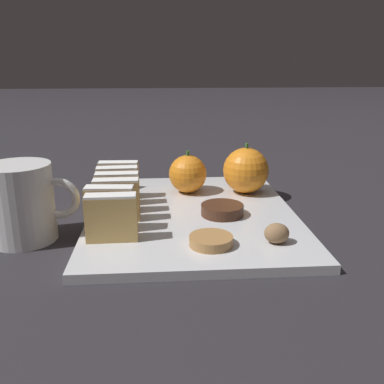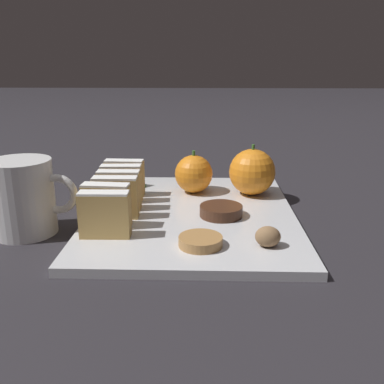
# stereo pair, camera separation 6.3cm
# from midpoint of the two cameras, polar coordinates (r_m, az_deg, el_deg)

# --- Properties ---
(ground_plane) EXTENTS (6.00, 6.00, 0.00)m
(ground_plane) POSITION_cam_midpoint_polar(r_m,az_deg,el_deg) (0.65, 2.81, -3.60)
(ground_plane) COLOR #28262B
(serving_platter) EXTENTS (0.30, 0.38, 0.01)m
(serving_platter) POSITION_cam_midpoint_polar(r_m,az_deg,el_deg) (0.64, 2.81, -3.10)
(serving_platter) COLOR silver
(serving_platter) RESTS_ON ground_plane
(stollen_slice_front) EXTENTS (0.06, 0.02, 0.06)m
(stollen_slice_front) POSITION_cam_midpoint_polar(r_m,az_deg,el_deg) (0.55, -8.36, -3.06)
(stollen_slice_front) COLOR tan
(stollen_slice_front) RESTS_ON serving_platter
(stollen_slice_second) EXTENTS (0.07, 0.03, 0.06)m
(stollen_slice_second) POSITION_cam_midpoint_polar(r_m,az_deg,el_deg) (0.58, -8.31, -1.84)
(stollen_slice_second) COLOR tan
(stollen_slice_second) RESTS_ON serving_platter
(stollen_slice_third) EXTENTS (0.06, 0.02, 0.06)m
(stollen_slice_third) POSITION_cam_midpoint_polar(r_m,az_deg,el_deg) (0.61, -7.28, -0.78)
(stollen_slice_third) COLOR tan
(stollen_slice_third) RESTS_ON serving_platter
(stollen_slice_fourth) EXTENTS (0.06, 0.02, 0.06)m
(stollen_slice_fourth) POSITION_cam_midpoint_polar(r_m,az_deg,el_deg) (0.64, -6.97, 0.19)
(stollen_slice_fourth) COLOR tan
(stollen_slice_fourth) RESTS_ON serving_platter
(stollen_slice_fifth) EXTENTS (0.06, 0.02, 0.06)m
(stollen_slice_fifth) POSITION_cam_midpoint_polar(r_m,az_deg,el_deg) (0.68, -6.77, 1.07)
(stollen_slice_fifth) COLOR tan
(stollen_slice_fifth) RESTS_ON serving_platter
(stollen_slice_sixth) EXTENTS (0.06, 0.02, 0.06)m
(stollen_slice_sixth) POSITION_cam_midpoint_polar(r_m,az_deg,el_deg) (0.71, -6.48, 1.86)
(stollen_slice_sixth) COLOR tan
(stollen_slice_sixth) RESTS_ON serving_platter
(orange_near) EXTENTS (0.06, 0.06, 0.07)m
(orange_near) POSITION_cam_midpoint_polar(r_m,az_deg,el_deg) (0.72, 2.98, 2.39)
(orange_near) COLOR orange
(orange_near) RESTS_ON serving_platter
(orange_far) EXTENTS (0.08, 0.08, 0.08)m
(orange_far) POSITION_cam_midpoint_polar(r_m,az_deg,el_deg) (0.72, 10.52, 2.61)
(orange_far) COLOR orange
(orange_far) RESTS_ON serving_platter
(walnut) EXTENTS (0.03, 0.03, 0.03)m
(walnut) POSITION_cam_midpoint_polar(r_m,az_deg,el_deg) (0.53, 13.47, -5.87)
(walnut) COLOR #8E6B47
(walnut) RESTS_ON serving_platter
(chocolate_cookie) EXTENTS (0.06, 0.06, 0.02)m
(chocolate_cookie) POSITION_cam_midpoint_polar(r_m,az_deg,el_deg) (0.62, 6.81, -2.56)
(chocolate_cookie) COLOR #472819
(chocolate_cookie) RESTS_ON serving_platter
(gingerbread_cookie) EXTENTS (0.05, 0.05, 0.01)m
(gingerbread_cookie) POSITION_cam_midpoint_polar(r_m,az_deg,el_deg) (0.52, 4.62, -6.63)
(gingerbread_cookie) COLOR #B27F47
(gingerbread_cookie) RESTS_ON serving_platter
(evergreen_sprig) EXTENTS (0.05, 0.05, 0.05)m
(evergreen_sprig) POSITION_cam_midpoint_polar(r_m,az_deg,el_deg) (0.76, -5.66, 2.59)
(evergreen_sprig) COLOR #23662D
(evergreen_sprig) RESTS_ON serving_platter
(coffee_mug) EXTENTS (0.12, 0.08, 0.10)m
(coffee_mug) POSITION_cam_midpoint_polar(r_m,az_deg,el_deg) (0.61, -18.81, -0.71)
(coffee_mug) COLOR white
(coffee_mug) RESTS_ON ground_plane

